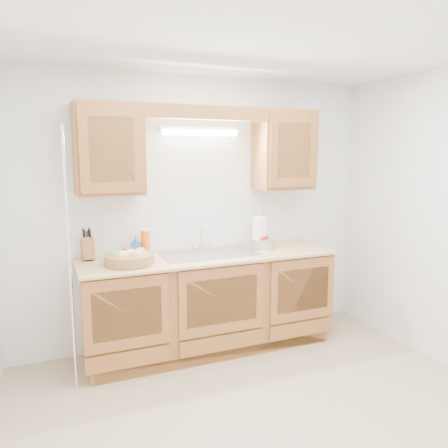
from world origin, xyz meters
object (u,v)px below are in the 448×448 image
knife_block (88,248)px  apple_bowl (261,242)px  paper_towel (260,233)px  fruit_basket (129,257)px

knife_block → apple_bowl: size_ratio=0.98×
paper_towel → apple_bowl: 0.09m
paper_towel → knife_block: bearing=175.5°
fruit_basket → paper_towel: bearing=7.1°
knife_block → paper_towel: paper_towel is taller
fruit_basket → apple_bowl: size_ratio=1.74×
fruit_basket → apple_bowl: 1.28m
fruit_basket → paper_towel: paper_towel is taller
apple_bowl → paper_towel: bearing=94.0°
knife_block → paper_towel: size_ratio=0.80×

